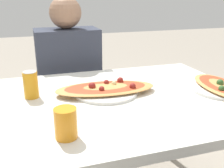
# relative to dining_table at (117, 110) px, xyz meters

# --- Properties ---
(dining_table) EXTENTS (1.26, 0.92, 0.73)m
(dining_table) POSITION_rel_dining_table_xyz_m (0.00, 0.00, 0.00)
(dining_table) COLOR silver
(dining_table) RESTS_ON ground_plane
(chair_far_seated) EXTENTS (0.40, 0.40, 0.88)m
(chair_far_seated) POSITION_rel_dining_table_xyz_m (-0.12, 0.79, -0.15)
(chair_far_seated) COLOR black
(chair_far_seated) RESTS_ON ground_plane
(person_seated) EXTENTS (0.42, 0.28, 1.17)m
(person_seated) POSITION_rel_dining_table_xyz_m (-0.12, 0.68, 0.04)
(person_seated) COLOR #2D2D38
(person_seated) RESTS_ON ground_plane
(pizza_main) EXTENTS (0.50, 0.31, 0.06)m
(pizza_main) POSITION_rel_dining_table_xyz_m (-0.03, 0.07, 0.09)
(pizza_main) COLOR white
(pizza_main) RESTS_ON dining_table
(soda_can) EXTENTS (0.07, 0.07, 0.12)m
(soda_can) POSITION_rel_dining_table_xyz_m (-0.38, 0.12, 0.13)
(soda_can) COLOR orange
(soda_can) RESTS_ON dining_table
(drink_glass) EXTENTS (0.08, 0.08, 0.11)m
(drink_glass) POSITION_rel_dining_table_xyz_m (-0.28, -0.29, 0.12)
(drink_glass) COLOR orange
(drink_glass) RESTS_ON dining_table
(pizza_second) EXTENTS (0.30, 0.41, 0.06)m
(pizza_second) POSITION_rel_dining_table_xyz_m (0.52, -0.07, 0.09)
(pizza_second) COLOR white
(pizza_second) RESTS_ON dining_table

